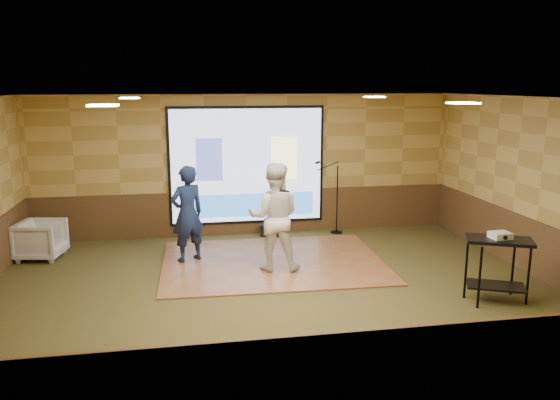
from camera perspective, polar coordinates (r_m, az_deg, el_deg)
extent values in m
plane|color=#2D3D1B|center=(8.73, -0.67, -9.52)|extent=(9.00, 9.00, 0.00)
cube|color=tan|center=(11.71, -3.50, 3.64)|extent=(9.00, 0.04, 3.00)
cube|color=tan|center=(5.00, 5.94, -8.01)|extent=(9.00, 0.04, 3.00)
cube|color=tan|center=(10.05, 25.53, 1.07)|extent=(0.04, 7.00, 3.00)
cube|color=silver|center=(8.12, -0.72, 10.57)|extent=(9.00, 7.00, 0.04)
cube|color=#53321B|center=(11.88, -3.42, -1.27)|extent=(9.00, 0.04, 0.95)
cube|color=#53321B|center=(5.45, 5.64, -18.11)|extent=(9.00, 0.04, 0.95)
cube|color=#53321B|center=(10.26, 24.92, -4.56)|extent=(0.04, 7.00, 0.95)
cube|color=black|center=(11.66, -3.47, 3.61)|extent=(3.32, 0.03, 2.52)
cube|color=#ADB8DB|center=(11.63, -3.45, 3.58)|extent=(3.20, 0.02, 2.40)
cube|color=#40498E|center=(11.53, -7.41, 4.18)|extent=(0.55, 0.01, 0.90)
cube|color=#FFF593|center=(11.71, 0.45, 4.41)|extent=(0.55, 0.01, 0.90)
cube|color=#346FC3|center=(11.77, -3.39, -0.52)|extent=(2.88, 0.01, 0.50)
cube|color=beige|center=(9.85, -15.44, 10.24)|extent=(0.32, 0.32, 0.02)
cube|color=beige|center=(10.43, 9.84, 10.57)|extent=(0.32, 0.32, 0.02)
cube|color=beige|center=(6.57, -18.00, 9.38)|extent=(0.32, 0.32, 0.02)
cube|color=beige|center=(7.41, 18.60, 9.58)|extent=(0.32, 0.32, 0.02)
cube|color=brown|center=(10.05, -0.73, -6.48)|extent=(4.07, 3.14, 0.03)
imported|color=#162245|center=(10.00, -9.66, -1.42)|extent=(0.76, 0.67, 1.76)
imported|color=silver|center=(9.38, -0.63, -1.77)|extent=(1.03, 0.87, 1.88)
cylinder|color=black|center=(8.46, 20.14, -7.65)|extent=(0.04, 0.04, 0.93)
cylinder|color=black|center=(8.87, 24.54, -7.10)|extent=(0.04, 0.04, 0.93)
cylinder|color=black|center=(8.78, 18.86, -6.84)|extent=(0.04, 0.04, 0.93)
cylinder|color=black|center=(9.18, 23.17, -6.36)|extent=(0.04, 0.04, 0.93)
cube|color=black|center=(8.68, 21.97, -3.92)|extent=(0.93, 0.49, 0.05)
cube|color=black|center=(8.89, 21.61, -8.32)|extent=(0.83, 0.44, 0.03)
cube|color=white|center=(8.68, 22.03, -3.44)|extent=(0.30, 0.26, 0.09)
cylinder|color=black|center=(12.09, 5.91, -3.36)|extent=(0.26, 0.26, 0.02)
cylinder|color=black|center=(11.92, 5.99, 0.05)|extent=(0.02, 0.02, 1.49)
cylinder|color=black|center=(11.73, 5.04, 3.57)|extent=(0.47, 0.02, 0.19)
cylinder|color=black|center=(11.66, 3.96, 3.93)|extent=(0.11, 0.05, 0.08)
imported|color=gray|center=(11.12, -23.69, -3.83)|extent=(0.91, 0.89, 0.72)
cube|color=black|center=(11.79, -1.06, -3.11)|extent=(0.44, 0.33, 0.25)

